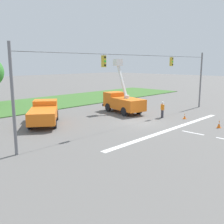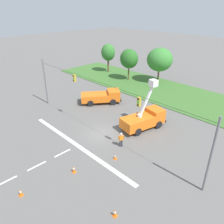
{
  "view_description": "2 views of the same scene",
  "coord_description": "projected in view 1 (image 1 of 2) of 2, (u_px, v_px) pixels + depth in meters",
  "views": [
    {
      "loc": [
        -20.41,
        -15.77,
        5.9
      ],
      "look_at": [
        -2.14,
        1.82,
        1.12
      ],
      "focal_mm": 42.0,
      "sensor_mm": 36.0,
      "label": 1
    },
    {
      "loc": [
        17.43,
        -15.37,
        14.45
      ],
      "look_at": [
        0.18,
        1.6,
        2.48
      ],
      "focal_mm": 35.0,
      "sensor_mm": 36.0,
      "label": 2
    }
  ],
  "objects": [
    {
      "name": "traffic_cone_mid_right",
      "position": [
        219.0,
        124.0,
        24.07
      ],
      "size": [
        0.36,
        0.36,
        0.74
      ],
      "color": "orange",
      "rests_on": "ground"
    },
    {
      "name": "grass_verge",
      "position": [
        43.0,
        103.0,
        38.54
      ],
      "size": [
        56.0,
        12.0,
        0.1
      ],
      "primitive_type": "cube",
      "color": "#3D6B2D",
      "rests_on": "ground"
    },
    {
      "name": "traffic_cone_mid_left",
      "position": [
        185.0,
        116.0,
        27.94
      ],
      "size": [
        0.36,
        0.36,
        0.6
      ],
      "color": "orange",
      "rests_on": "ground"
    },
    {
      "name": "ground_plane",
      "position": [
        140.0,
        122.0,
        26.28
      ],
      "size": [
        200.0,
        200.0,
        0.0
      ],
      "primitive_type": "plane",
      "color": "#605E5B"
    },
    {
      "name": "signal_gantry",
      "position": [
        141.0,
        80.0,
        25.54
      ],
      "size": [
        26.2,
        0.33,
        7.2
      ],
      "color": "slate",
      "rests_on": "ground"
    },
    {
      "name": "utility_truck_support_near",
      "position": [
        44.0,
        113.0,
        25.48
      ],
      "size": [
        5.73,
        6.5,
        2.09
      ],
      "color": "orange",
      "rests_on": "ground"
    },
    {
      "name": "utility_truck_bucket_lift",
      "position": [
        123.0,
        101.0,
        31.3
      ],
      "size": [
        3.54,
        6.27,
        6.34
      ],
      "color": "orange",
      "rests_on": "ground"
    },
    {
      "name": "lane_markings",
      "position": [
        187.0,
        132.0,
        22.73
      ],
      "size": [
        17.6,
        15.25,
        0.01
      ],
      "color": "silver",
      "rests_on": "ground"
    },
    {
      "name": "road_worker",
      "position": [
        162.0,
        109.0,
        28.42
      ],
      "size": [
        0.41,
        0.58,
        1.77
      ],
      "color": "#383842",
      "rests_on": "ground"
    }
  ]
}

